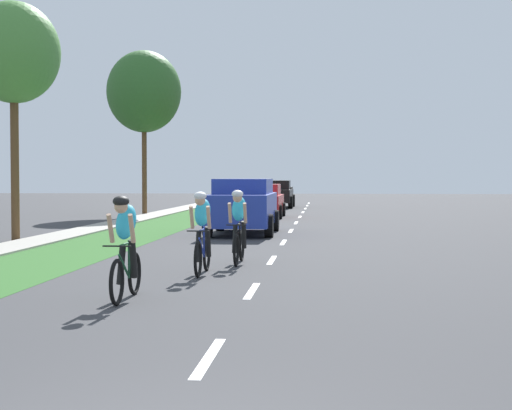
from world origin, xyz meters
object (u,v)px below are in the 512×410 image
Objects in this scene: cyclist_trailing at (202,232)px; cyclist_lead at (125,247)px; cyclist_distant at (239,226)px; street_tree_near at (14,54)px; pickup_black at (275,194)px; sedan_red at (262,201)px; suv_blue at (243,205)px; street_tree_far at (144,92)px.

cyclist_lead is at bearing -101.68° from cyclist_trailing.
cyclist_lead is 1.00× the size of cyclist_distant.
cyclist_lead is at bearing -60.02° from street_tree_near.
pickup_black is (-0.04, 35.26, 0.02)m from cyclist_lead.
cyclist_lead is 23.95m from sedan_red.
cyclist_trailing reaches higher than sedan_red.
suv_blue is 0.92× the size of pickup_black.
pickup_black is at bearing 91.25° from cyclist_trailing.
sedan_red is at bearing -18.74° from street_tree_far.
suv_blue reaches higher than cyclist_distant.
cyclist_trailing is 10.86m from street_tree_near.
street_tree_far reaches higher than cyclist_trailing.
cyclist_distant is 19.00m from sedan_red.
cyclist_distant is (1.15, 4.98, 0.00)m from cyclist_lead.
street_tree_near reaches higher than pickup_black.
pickup_black is at bearing 90.07° from cyclist_lead.
cyclist_lead is at bearing -90.22° from sedan_red.
street_tree_far reaches higher than sedan_red.
suv_blue is (-0.34, 10.48, 0.14)m from cyclist_trailing.
cyclist_lead is 27.13m from street_tree_far.
cyclist_trailing is at bearing -105.32° from cyclist_distant.
pickup_black is at bearing 92.26° from cyclist_distant.
suv_blue is 8.39m from street_tree_near.
cyclist_lead and cyclist_trailing have the same top height.
pickup_black reaches higher than cyclist_distant.
suv_blue is (-0.83, 8.67, 0.14)m from cyclist_distant.
suv_blue is (0.32, 13.65, 0.14)m from cyclist_lead.
cyclist_trailing is 20.79m from sedan_red.
street_tree_far reaches higher than suv_blue.
cyclist_trailing is 1.00× the size of cyclist_distant.
cyclist_trailing is at bearing 78.32° from cyclist_lead.
pickup_black is (-0.14, 11.31, 0.06)m from sedan_red.
street_tree_far is (-5.88, 25.97, 5.19)m from cyclist_lead.
street_tree_near is 0.86× the size of street_tree_far.
pickup_black is 0.64× the size of street_tree_far.
cyclist_lead is 0.21× the size of street_tree_far.
street_tree_far is at bearing 102.75° from cyclist_lead.
suv_blue reaches higher than cyclist_lead.
cyclist_lead is 13.65m from suv_blue.
cyclist_distant is at bearing -84.51° from suv_blue.
street_tree_near is (-6.09, -13.54, 4.64)m from sedan_red.
suv_blue is 10.30m from sedan_red.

